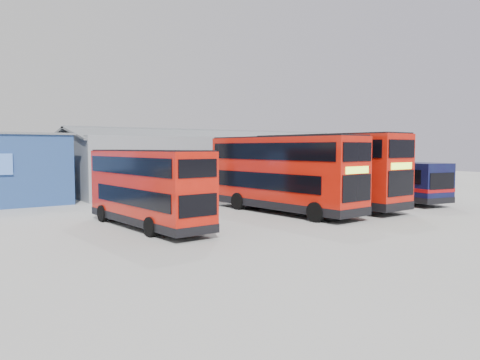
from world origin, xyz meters
TOP-DOWN VIEW (x-y plane):
  - ground_plane at (0.00, 0.00)m, footprint 120.00×120.00m
  - maintenance_shed at (8.00, 20.00)m, footprint 30.50×12.00m
  - double_decker_left at (-7.72, 2.03)m, footprint 2.84×9.52m
  - double_decker_centre at (1.54, 2.33)m, footprint 3.54×11.50m
  - double_decker_right at (5.69, 2.69)m, footprint 3.39×11.93m
  - single_decker_blue at (12.33, 3.04)m, footprint 4.43×11.39m

SIDE VIEW (x-z plane):
  - ground_plane at x=0.00m, z-range 0.00..0.00m
  - single_decker_blue at x=12.33m, z-range -0.01..3.01m
  - double_decker_left at x=-7.72m, z-range -0.01..3.97m
  - double_decker_centre at x=1.54m, z-range -0.01..4.78m
  - double_decker_right at x=5.69m, z-range -0.01..4.98m
  - maintenance_shed at x=8.00m, z-range -0.34..5.55m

